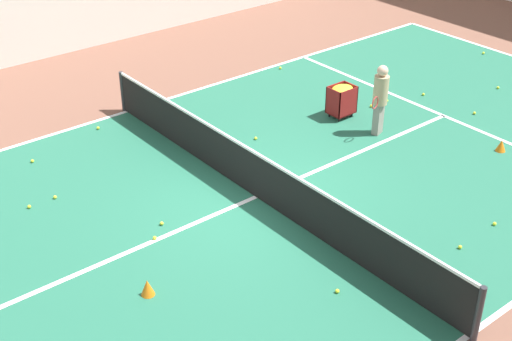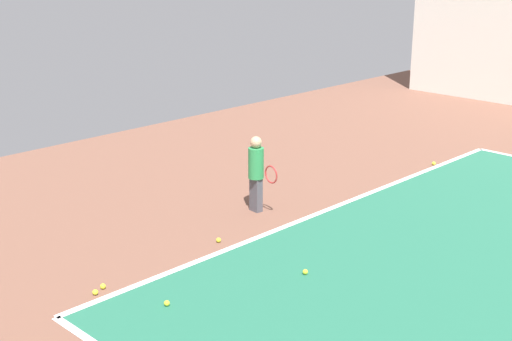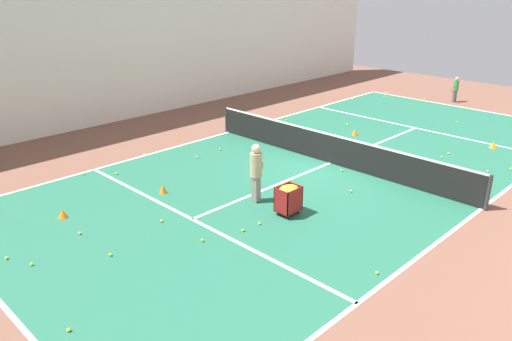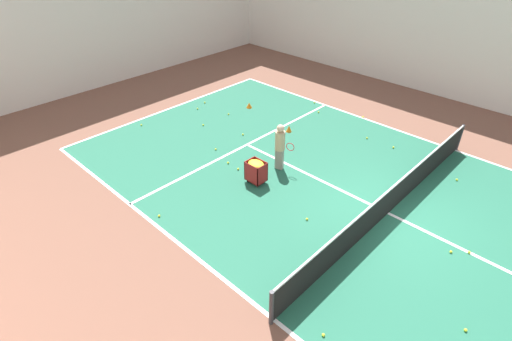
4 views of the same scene
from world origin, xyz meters
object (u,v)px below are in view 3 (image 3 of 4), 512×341
Objects in this scene: training_cone_0 at (493,145)px; training_cone_1 at (355,132)px; player_near_baseline at (456,88)px; tennis_net at (331,148)px; coach_at_net at (256,169)px; ball_cart at (288,195)px.

training_cone_1 reaches higher than training_cone_0.
player_near_baseline is at bearing -91.96° from training_cone_1.
training_cone_1 is at bearing 27.01° from training_cone_0.
tennis_net reaches higher than training_cone_1.
tennis_net is at bearing 59.30° from training_cone_0.
coach_at_net reaches higher than training_cone_1.
tennis_net is 6.23× the size of coach_at_net.
training_cone_1 is at bearing -3.50° from coach_at_net.
tennis_net reaches higher than ball_cart.
tennis_net is 36.41× the size of training_cone_0.
ball_cart is at bearing 15.21° from player_near_baseline.
player_near_baseline is 4.36× the size of training_cone_1.
training_cone_1 is at bearing -68.82° from ball_cart.
tennis_net is 11.05m from player_near_baseline.
training_cone_0 is at bearing -152.99° from training_cone_1.
player_near_baseline is at bearing -80.84° from ball_cart.
coach_at_net reaches higher than player_near_baseline.
ball_cart is at bearing 79.71° from training_cone_0.
tennis_net reaches higher than training_cone_0.
ball_cart is 9.19m from training_cone_0.
training_cone_1 is (2.65, -6.84, -0.40)m from ball_cart.
ball_cart is at bearing 111.78° from tennis_net.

